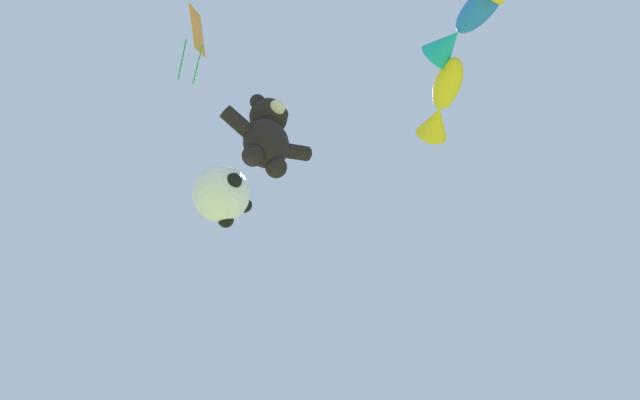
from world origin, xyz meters
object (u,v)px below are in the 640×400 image
object	(u,v)px
fish_kite_cobalt	(463,26)
teddy_bear_kite	(267,135)
diamond_kite	(196,35)
fish_kite_goldfin	(441,103)
soccer_ball_kite	(222,195)

from	to	relation	value
fish_kite_cobalt	teddy_bear_kite	bearing A→B (deg)	143.48
teddy_bear_kite	diamond_kite	bearing A→B (deg)	156.73
teddy_bear_kite	diamond_kite	xyz separation A→B (m)	(-1.52, 0.65, 2.96)
fish_kite_cobalt	fish_kite_goldfin	bearing A→B (deg)	64.25
teddy_bear_kite	diamond_kite	size ratio (longest dim) A/B	0.70
teddy_bear_kite	fish_kite_cobalt	bearing A→B (deg)	-36.52
soccer_ball_kite	diamond_kite	world-z (taller)	diamond_kite
fish_kite_cobalt	diamond_kite	xyz separation A→B (m)	(-4.80, 3.08, -0.62)
soccer_ball_kite	diamond_kite	bearing A→B (deg)	155.88
fish_kite_goldfin	fish_kite_cobalt	bearing A→B (deg)	-115.75
teddy_bear_kite	soccer_ball_kite	bearing A→B (deg)	158.04
teddy_bear_kite	fish_kite_goldfin	size ratio (longest dim) A/B	0.85
soccer_ball_kite	diamond_kite	xyz separation A→B (m)	(-0.91, 0.41, 4.70)
fish_kite_goldfin	diamond_kite	xyz separation A→B (m)	(-5.61, 1.38, -0.37)
soccer_ball_kite	fish_kite_cobalt	world-z (taller)	fish_kite_cobalt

